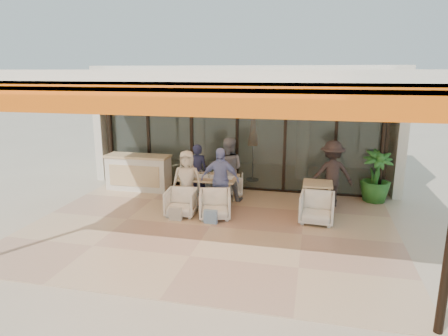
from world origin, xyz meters
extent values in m
plane|color=#C6B293|center=(0.00, 0.00, 0.00)|extent=(70.00, 70.00, 0.00)
cube|color=tan|center=(0.00, 0.00, 0.01)|extent=(8.00, 6.00, 0.01)
cube|color=silver|center=(0.00, 0.00, 3.30)|extent=(8.00, 6.00, 0.20)
cube|color=#ED5C0C|center=(0.00, -2.94, 3.02)|extent=(8.00, 0.12, 0.45)
cube|color=orange|center=(0.00, -2.25, 3.14)|extent=(8.00, 1.50, 0.06)
cylinder|color=black|center=(-3.88, 2.88, 1.60)|extent=(0.12, 0.12, 3.20)
cylinder|color=black|center=(3.88, 2.88, 1.60)|extent=(0.12, 0.12, 3.20)
cube|color=#9EADA3|center=(0.00, 3.00, 1.60)|extent=(8.00, 0.03, 3.20)
cube|color=black|center=(0.00, 3.00, 0.04)|extent=(8.00, 0.10, 0.08)
cube|color=black|center=(0.00, 3.00, 3.16)|extent=(8.00, 0.10, 0.08)
cube|color=black|center=(-4.00, 3.00, 1.60)|extent=(0.08, 0.10, 3.20)
cube|color=black|center=(-2.70, 3.00, 1.60)|extent=(0.08, 0.10, 3.20)
cube|color=black|center=(-1.35, 3.00, 1.60)|extent=(0.08, 0.10, 3.20)
cube|color=black|center=(0.00, 3.00, 1.60)|extent=(0.08, 0.10, 3.20)
cube|color=black|center=(1.35, 3.00, 1.60)|extent=(0.08, 0.10, 3.20)
cube|color=black|center=(2.70, 3.00, 1.60)|extent=(0.08, 0.10, 3.20)
cube|color=black|center=(4.00, 3.00, 1.60)|extent=(0.08, 0.10, 3.20)
cube|color=silver|center=(0.00, 6.50, 1.70)|extent=(9.00, 0.25, 3.40)
cube|color=silver|center=(-4.40, 4.75, 1.70)|extent=(0.25, 3.50, 3.40)
cube|color=silver|center=(4.40, 4.75, 1.70)|extent=(0.25, 3.50, 3.40)
cube|color=silver|center=(0.00, 4.75, 3.40)|extent=(9.00, 3.50, 0.25)
cube|color=#E0CA88|center=(0.00, 4.75, 0.01)|extent=(8.00, 3.50, 0.02)
cylinder|color=silver|center=(-1.60, 4.60, 1.50)|extent=(0.40, 0.40, 3.00)
cylinder|color=silver|center=(1.80, 4.60, 1.50)|extent=(0.40, 0.40, 3.00)
cylinder|color=black|center=(-1.20, 4.20, 3.00)|extent=(0.03, 0.03, 0.70)
cube|color=black|center=(-1.20, 4.20, 2.55)|extent=(0.30, 0.30, 0.40)
sphere|color=#FFBF72|center=(-1.20, 4.20, 2.55)|extent=(0.18, 0.18, 0.18)
cylinder|color=black|center=(2.30, 4.20, 3.00)|extent=(0.03, 0.03, 0.70)
cube|color=black|center=(2.30, 4.20, 2.55)|extent=(0.30, 0.30, 0.40)
sphere|color=#FFBF72|center=(2.30, 4.20, 2.55)|extent=(0.18, 0.18, 0.18)
cylinder|color=black|center=(0.30, 4.00, 0.05)|extent=(0.40, 0.40, 0.05)
cylinder|color=black|center=(0.30, 4.00, 1.05)|extent=(0.04, 0.04, 2.10)
cone|color=#D45512|center=(0.30, 4.00, 1.70)|extent=(0.32, 0.32, 1.10)
cube|color=silver|center=(-2.76, 2.30, 0.50)|extent=(1.80, 0.60, 1.00)
cube|color=#E0CA88|center=(-2.76, 2.30, 1.01)|extent=(1.85, 0.65, 0.06)
cube|color=#E0CA88|center=(-2.76, 1.99, 0.50)|extent=(1.50, 0.02, 0.60)
cube|color=#E0CA88|center=(-0.46, 1.53, 0.72)|extent=(1.50, 0.90, 0.05)
cube|color=white|center=(-0.46, 1.53, 0.74)|extent=(1.30, 0.35, 0.01)
cylinder|color=#E0CA88|center=(-1.08, 1.21, 0.35)|extent=(0.06, 0.06, 0.70)
cylinder|color=#E0CA88|center=(0.16, 1.21, 0.35)|extent=(0.06, 0.06, 0.70)
cylinder|color=#E0CA88|center=(-1.08, 1.85, 0.35)|extent=(0.06, 0.06, 0.70)
cylinder|color=#E0CA88|center=(0.16, 1.85, 0.35)|extent=(0.06, 0.06, 0.70)
cylinder|color=white|center=(-0.91, 1.38, 0.81)|extent=(0.06, 0.06, 0.11)
cylinder|color=white|center=(-0.71, 1.73, 0.81)|extent=(0.06, 0.06, 0.11)
cylinder|color=white|center=(-0.41, 1.43, 0.81)|extent=(0.06, 0.06, 0.11)
cylinder|color=white|center=(-0.16, 1.71, 0.81)|extent=(0.06, 0.06, 0.11)
cylinder|color=white|center=(0.04, 1.33, 0.81)|extent=(0.06, 0.06, 0.11)
cylinder|color=#965015|center=(-1.01, 1.68, 0.83)|extent=(0.07, 0.07, 0.16)
cylinder|color=black|center=(-0.56, 1.81, 0.83)|extent=(0.09, 0.09, 0.17)
cylinder|color=black|center=(-0.56, 1.81, 0.93)|extent=(0.10, 0.10, 0.01)
cylinder|color=white|center=(-0.91, 1.23, 0.76)|extent=(0.22, 0.22, 0.01)
cylinder|color=white|center=(-0.01, 1.23, 0.76)|extent=(0.22, 0.22, 0.01)
cylinder|color=white|center=(-0.91, 1.85, 0.76)|extent=(0.22, 0.22, 0.01)
cylinder|color=white|center=(-0.01, 1.85, 0.76)|extent=(0.22, 0.22, 0.01)
imported|color=white|center=(-0.88, 2.48, 0.36)|extent=(0.74, 0.70, 0.72)
imported|color=white|center=(-0.04, 2.48, 0.32)|extent=(0.71, 0.68, 0.65)
imported|color=white|center=(-0.88, 0.58, 0.35)|extent=(0.75, 0.71, 0.71)
imported|color=white|center=(-0.04, 0.58, 0.37)|extent=(0.86, 0.82, 0.74)
imported|color=#1A1E3B|center=(-0.88, 1.98, 0.75)|extent=(0.59, 0.43, 1.50)
imported|color=slate|center=(-0.04, 1.98, 0.85)|extent=(0.87, 0.70, 1.70)
imported|color=beige|center=(-0.88, 1.08, 0.74)|extent=(0.78, 0.56, 1.49)
imported|color=#7582C4|center=(-0.04, 1.08, 0.80)|extent=(0.97, 0.47, 1.60)
cube|color=silver|center=(-0.88, 0.18, 0.17)|extent=(0.30, 0.10, 0.34)
cube|color=#99BFD8|center=(-0.04, 0.18, 0.17)|extent=(0.30, 0.10, 0.34)
cube|color=#E0CA88|center=(2.28, 1.57, 0.72)|extent=(0.70, 0.70, 0.05)
cylinder|color=#E0CA88|center=(2.00, 1.29, 0.35)|extent=(0.05, 0.05, 0.70)
cylinder|color=#E0CA88|center=(2.56, 1.29, 0.35)|extent=(0.05, 0.05, 0.70)
cylinder|color=#E0CA88|center=(2.00, 1.85, 0.35)|extent=(0.05, 0.05, 0.70)
cylinder|color=#E0CA88|center=(2.56, 1.85, 0.35)|extent=(0.05, 0.05, 0.70)
imported|color=white|center=(2.28, 0.82, 0.39)|extent=(0.78, 0.74, 0.77)
imported|color=black|center=(2.61, 2.09, 0.85)|extent=(1.21, 0.85, 1.70)
imported|color=#1E5919|center=(3.76, 2.69, 0.69)|extent=(0.88, 0.88, 1.39)
camera|label=1|loc=(2.16, -8.01, 3.39)|focal=32.00mm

